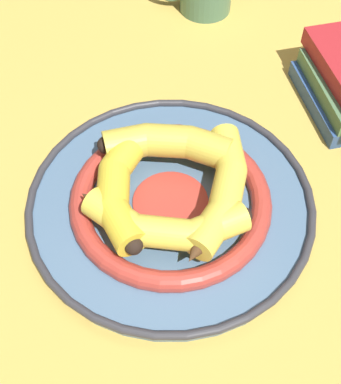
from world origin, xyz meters
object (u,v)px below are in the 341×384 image
(banana_a, at_px, (222,192))
(banana_c, at_px, (120,186))
(banana_d, at_px, (161,225))
(decorative_bowl, at_px, (170,203))
(banana_b, at_px, (171,144))

(banana_a, bearing_deg, banana_c, 99.02)
(banana_a, xyz_separation_m, banana_d, (-0.05, -0.06, -0.00))
(banana_c, height_order, banana_d, banana_c)
(decorative_bowl, xyz_separation_m, banana_b, (-0.02, 0.06, 0.04))
(decorative_bowl, relative_size, banana_b, 1.95)
(banana_b, distance_m, banana_d, 0.11)
(banana_d, bearing_deg, decorative_bowl, 86.43)
(decorative_bowl, bearing_deg, banana_a, 6.57)
(banana_b, bearing_deg, banana_d, 89.21)
(banana_a, relative_size, banana_d, 1.01)
(banana_d, bearing_deg, banana_c, 139.22)
(banana_c, bearing_deg, banana_d, 41.41)
(banana_a, xyz_separation_m, banana_b, (-0.07, 0.05, 0.00))
(banana_b, height_order, banana_d, banana_b)
(banana_b, xyz_separation_m, banana_d, (0.02, -0.11, -0.00))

